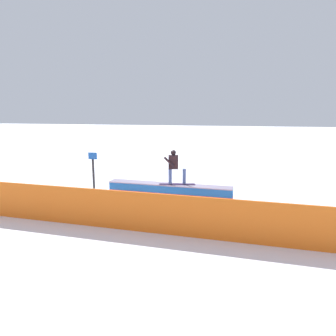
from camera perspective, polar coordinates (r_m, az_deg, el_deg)
ground_plane at (r=13.13m, az=0.21°, el=-5.31°), size 120.00×120.00×0.00m
grind_box at (r=13.06m, az=0.21°, el=-4.26°), size 5.39×0.85×0.55m
snowboarder at (r=12.73m, az=1.21°, el=0.41°), size 1.54×0.63×1.47m
safety_fence at (r=9.30m, az=-5.06°, el=-8.23°), size 13.54×0.74×1.24m
trail_marker at (r=14.02m, az=-13.81°, el=-0.52°), size 0.40×0.10×1.79m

